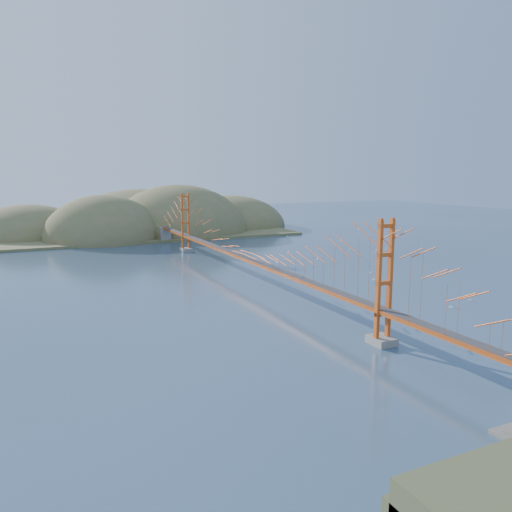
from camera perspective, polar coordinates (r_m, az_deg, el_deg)
name	(u,v)px	position (r m, az deg, el deg)	size (l,w,h in m)	color
ground	(248,281)	(73.00, -0.93, -2.86)	(320.00, 320.00, 0.00)	#2F465F
bridge	(247,233)	(71.98, -1.01, 2.62)	(2.20, 94.40, 12.00)	gray
far_headlands	(151,231)	(138.05, -11.89, 2.84)	(84.00, 58.00, 25.00)	olive
sailboat_17	(376,251)	(102.30, 13.60, 0.56)	(0.63, 0.57, 0.71)	white
sailboat_16	(317,260)	(90.25, 7.03, -0.43)	(0.58, 0.56, 0.65)	white
sailboat_3	(285,260)	(89.69, 3.34, -0.44)	(0.51, 0.49, 0.58)	white
sailboat_4	(350,250)	(103.09, 10.69, 0.73)	(0.66, 0.66, 0.69)	white
sailboat_14	(370,273)	(80.12, 12.95, -1.88)	(0.61, 0.61, 0.64)	white
sailboat_10	(451,306)	(63.16, 21.40, -5.38)	(0.52, 0.54, 0.61)	white
sailboat_6	(470,300)	(67.21, 23.25, -4.62)	(0.60, 0.60, 0.63)	white
sailboat_7	(327,237)	(121.55, 8.17, 2.12)	(0.49, 0.42, 0.57)	white
sailboat_12	(242,250)	(100.74, -1.66, 0.68)	(0.56, 0.56, 0.63)	white
sailboat_8	(386,249)	(105.30, 14.66, 0.76)	(0.52, 0.52, 0.58)	white
sailboat_0	(373,279)	(75.69, 13.28, -2.57)	(0.50, 0.50, 0.56)	white
sailboat_15	(287,237)	(121.13, 3.60, 2.18)	(0.62, 0.62, 0.66)	white
sailboat_extra_0	(289,252)	(98.62, 3.75, 0.47)	(0.53, 0.48, 0.59)	white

